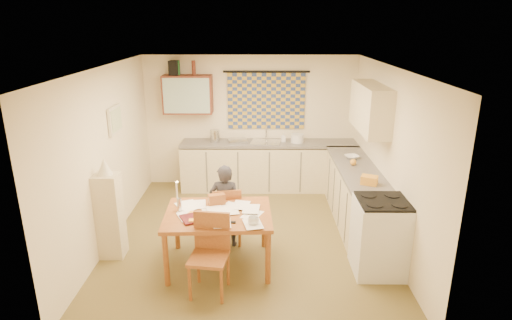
{
  "coord_description": "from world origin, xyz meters",
  "views": [
    {
      "loc": [
        0.16,
        -5.77,
        3.09
      ],
      "look_at": [
        0.12,
        0.2,
        1.14
      ],
      "focal_mm": 30.0,
      "sensor_mm": 36.0,
      "label": 1
    }
  ],
  "objects_px": {
    "counter_right": "(359,202)",
    "shelf_stand": "(110,216)",
    "person": "(225,206)",
    "stove": "(380,236)",
    "counter_back": "(269,166)",
    "dining_table": "(219,239)",
    "chair_far": "(226,226)"
  },
  "relations": [
    {
      "from": "counter_back",
      "to": "stove",
      "type": "height_order",
      "value": "stove"
    },
    {
      "from": "counter_back",
      "to": "shelf_stand",
      "type": "relative_size",
      "value": 2.79
    },
    {
      "from": "stove",
      "to": "counter_right",
      "type": "bearing_deg",
      "value": 90.0
    },
    {
      "from": "counter_back",
      "to": "dining_table",
      "type": "xyz_separation_m",
      "value": [
        -0.71,
        -2.74,
        -0.07
      ]
    },
    {
      "from": "person",
      "to": "stove",
      "type": "bearing_deg",
      "value": 164.76
    },
    {
      "from": "stove",
      "to": "chair_far",
      "type": "bearing_deg",
      "value": 160.35
    },
    {
      "from": "stove",
      "to": "shelf_stand",
      "type": "distance_m",
      "value": 3.56
    },
    {
      "from": "counter_right",
      "to": "counter_back",
      "type": "bearing_deg",
      "value": 128.3
    },
    {
      "from": "chair_far",
      "to": "shelf_stand",
      "type": "relative_size",
      "value": 0.74
    },
    {
      "from": "counter_right",
      "to": "shelf_stand",
      "type": "relative_size",
      "value": 2.5
    },
    {
      "from": "stove",
      "to": "chair_far",
      "type": "relative_size",
      "value": 1.13
    },
    {
      "from": "counter_right",
      "to": "dining_table",
      "type": "relative_size",
      "value": 2.12
    },
    {
      "from": "shelf_stand",
      "to": "chair_far",
      "type": "bearing_deg",
      "value": 13.07
    },
    {
      "from": "counter_back",
      "to": "stove",
      "type": "bearing_deg",
      "value": -64.88
    },
    {
      "from": "person",
      "to": "shelf_stand",
      "type": "relative_size",
      "value": 1.03
    },
    {
      "from": "stove",
      "to": "chair_far",
      "type": "xyz_separation_m",
      "value": [
        -2.01,
        0.72,
        -0.22
      ]
    },
    {
      "from": "stove",
      "to": "person",
      "type": "distance_m",
      "value": 2.12
    },
    {
      "from": "person",
      "to": "chair_far",
      "type": "bearing_deg",
      "value": -91.92
    },
    {
      "from": "counter_back",
      "to": "chair_far",
      "type": "distance_m",
      "value": 2.26
    },
    {
      "from": "counter_back",
      "to": "shelf_stand",
      "type": "xyz_separation_m",
      "value": [
        -2.19,
        -2.51,
        0.14
      ]
    },
    {
      "from": "person",
      "to": "shelf_stand",
      "type": "bearing_deg",
      "value": 14.52
    },
    {
      "from": "counter_right",
      "to": "chair_far",
      "type": "distance_m",
      "value": 2.06
    },
    {
      "from": "counter_right",
      "to": "shelf_stand",
      "type": "bearing_deg",
      "value": -167.19
    },
    {
      "from": "counter_right",
      "to": "chair_far",
      "type": "relative_size",
      "value": 3.36
    },
    {
      "from": "dining_table",
      "to": "counter_right",
      "type": "bearing_deg",
      "value": 24.3
    },
    {
      "from": "counter_back",
      "to": "dining_table",
      "type": "height_order",
      "value": "counter_back"
    },
    {
      "from": "counter_right",
      "to": "chair_far",
      "type": "xyz_separation_m",
      "value": [
        -2.01,
        -0.45,
        -0.18
      ]
    },
    {
      "from": "counter_right",
      "to": "stove",
      "type": "xyz_separation_m",
      "value": [
        0.0,
        -1.17,
        0.04
      ]
    },
    {
      "from": "person",
      "to": "counter_right",
      "type": "bearing_deg",
      "value": -162.96
    },
    {
      "from": "counter_back",
      "to": "shelf_stand",
      "type": "distance_m",
      "value": 3.34
    },
    {
      "from": "chair_far",
      "to": "person",
      "type": "height_order",
      "value": "person"
    },
    {
      "from": "stove",
      "to": "shelf_stand",
      "type": "relative_size",
      "value": 0.84
    }
  ]
}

